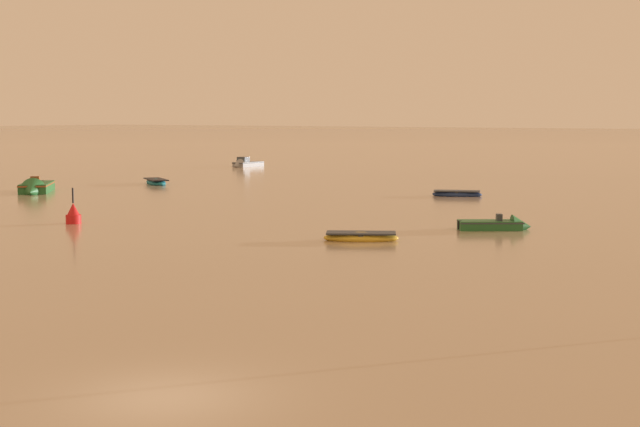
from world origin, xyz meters
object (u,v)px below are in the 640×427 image
(motorboat_moored_2, at_px, (35,189))
(channel_buoy, at_px, (73,216))
(motorboat_moored_1, at_px, (501,226))
(motorboat_moored_3, at_px, (245,165))
(rowboat_moored_0, at_px, (156,182))
(rowboat_moored_1, at_px, (361,237))
(rowboat_moored_2, at_px, (457,194))

(motorboat_moored_2, xyz_separation_m, channel_buoy, (18.86, -13.28, 0.17))
(motorboat_moored_1, height_order, motorboat_moored_3, motorboat_moored_3)
(motorboat_moored_1, distance_m, motorboat_moored_2, 41.36)
(rowboat_moored_0, xyz_separation_m, motorboat_moored_2, (-1.91, -12.42, 0.11))
(motorboat_moored_1, bearing_deg, rowboat_moored_1, -151.39)
(rowboat_moored_0, xyz_separation_m, motorboat_moored_1, (39.38, -14.89, 0.00))
(rowboat_moored_1, bearing_deg, motorboat_moored_1, -147.55)
(rowboat_moored_2, bearing_deg, rowboat_moored_1, -97.46)
(rowboat_moored_1, bearing_deg, motorboat_moored_2, -45.02)
(rowboat_moored_0, xyz_separation_m, rowboat_moored_1, (34.99, -22.97, -0.02))
(rowboat_moored_0, distance_m, rowboat_moored_2, 28.78)
(rowboat_moored_0, xyz_separation_m, channel_buoy, (16.95, -25.70, 0.27))
(rowboat_moored_0, bearing_deg, motorboat_moored_3, 145.19)
(motorboat_moored_3, height_order, rowboat_moored_1, motorboat_moored_3)
(rowboat_moored_2, relative_size, channel_buoy, 1.79)
(motorboat_moored_1, height_order, rowboat_moored_1, motorboat_moored_1)
(motorboat_moored_1, xyz_separation_m, channel_buoy, (-22.43, -10.81, 0.27))
(rowboat_moored_0, height_order, rowboat_moored_1, rowboat_moored_0)
(rowboat_moored_0, distance_m, motorboat_moored_2, 12.57)
(motorboat_moored_2, distance_m, rowboat_moored_1, 38.38)
(rowboat_moored_2, bearing_deg, motorboat_moored_1, -80.62)
(motorboat_moored_1, relative_size, rowboat_moored_2, 1.01)
(motorboat_moored_1, distance_m, rowboat_moored_1, 9.19)
(channel_buoy, bearing_deg, motorboat_moored_2, 144.84)
(motorboat_moored_2, distance_m, channel_buoy, 23.06)
(motorboat_moored_3, bearing_deg, motorboat_moored_2, 14.44)
(motorboat_moored_3, bearing_deg, rowboat_moored_1, 44.81)
(rowboat_moored_2, bearing_deg, rowboat_moored_0, 165.77)
(rowboat_moored_0, height_order, motorboat_moored_1, motorboat_moored_1)
(rowboat_moored_0, relative_size, channel_buoy, 1.95)
(rowboat_moored_2, bearing_deg, channel_buoy, -132.86)
(motorboat_moored_1, relative_size, motorboat_moored_2, 0.68)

